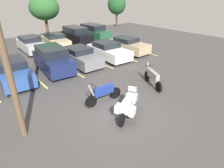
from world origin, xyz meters
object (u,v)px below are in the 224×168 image
object	(u,v)px
car_far_silver	(31,44)
car_far_champagne	(56,41)
motorcycle_second	(153,78)
car_blue	(12,71)
car_navy	(53,60)
car_white	(108,51)
car_far_green	(94,32)
car_tan	(127,45)
car_far_black	(76,35)
motorcycle_third	(103,93)
motorcycle_touring	(128,105)
car_grey	(80,57)

from	to	relation	value
car_far_silver	car_far_champagne	world-z (taller)	car_far_silver
motorcycle_second	car_blue	world-z (taller)	car_blue
car_navy	car_white	bearing A→B (deg)	-3.28
car_far_silver	car_far_green	size ratio (longest dim) A/B	0.98
car_blue	car_tan	distance (m)	10.70
car_navy	car_far_silver	world-z (taller)	car_navy
car_far_black	car_far_green	xyz separation A→B (m)	(2.70, 0.22, -0.01)
motorcycle_third	motorcycle_second	bearing A→B (deg)	-5.26
car_far_champagne	motorcycle_third	bearing A→B (deg)	-103.24
motorcycle_second	car_tan	size ratio (longest dim) A/B	0.47
motorcycle_touring	car_tan	world-z (taller)	car_tan
car_tan	motorcycle_third	bearing A→B (deg)	-140.72
motorcycle_touring	car_navy	distance (m)	7.94
car_tan	car_far_black	bearing A→B (deg)	105.69
motorcycle_touring	car_far_black	world-z (taller)	car_far_black
car_far_green	motorcycle_third	bearing A→B (deg)	-122.56
car_tan	car_grey	bearing A→B (deg)	-177.39
car_tan	car_far_silver	size ratio (longest dim) A/B	1.02
motorcycle_third	car_blue	bearing A→B (deg)	117.30
car_white	car_tan	world-z (taller)	same
car_far_champagne	car_far_black	xyz separation A→B (m)	(2.70, 0.14, 0.24)
motorcycle_touring	motorcycle_third	distance (m)	1.78
car_blue	car_navy	size ratio (longest dim) A/B	0.99
motorcycle_second	car_tan	world-z (taller)	car_tan
car_blue	car_tan	size ratio (longest dim) A/B	0.99
car_far_silver	car_far_black	distance (m)	5.43
car_far_silver	car_far_green	bearing A→B (deg)	4.12
motorcycle_third	car_navy	bearing A→B (deg)	91.66
car_grey	car_far_silver	bearing A→B (deg)	105.26
car_white	car_far_black	distance (m)	7.14
car_far_silver	car_far_green	xyz separation A→B (m)	(8.12, 0.59, 0.17)
motorcycle_touring	motorcycle_third	size ratio (longest dim) A/B	0.85
motorcycle_third	car_grey	size ratio (longest dim) A/B	0.54
motorcycle_second	car_grey	bearing A→B (deg)	104.00
car_navy	car_far_green	xyz separation A→B (m)	(8.60, 7.02, 0.00)
car_far_silver	car_far_black	bearing A→B (deg)	3.81
car_blue	car_far_black	world-z (taller)	car_far_black
car_navy	car_white	size ratio (longest dim) A/B	1.00
car_far_silver	car_white	bearing A→B (deg)	-55.45
car_blue	car_tan	bearing A→B (deg)	1.36
motorcycle_third	car_blue	world-z (taller)	car_blue
motorcycle_touring	car_far_green	world-z (taller)	car_far_green
motorcycle_touring	car_far_silver	world-z (taller)	car_far_silver
motorcycle_touring	car_tan	bearing A→B (deg)	47.00
car_white	car_navy	bearing A→B (deg)	176.72
car_tan	car_far_silver	xyz separation A→B (m)	(-7.31, 6.38, 0.01)
motorcycle_touring	car_white	world-z (taller)	car_white
car_navy	motorcycle_second	bearing A→B (deg)	-59.28
car_blue	motorcycle_third	bearing A→B (deg)	-62.70
motorcycle_second	car_blue	size ratio (longest dim) A/B	0.48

